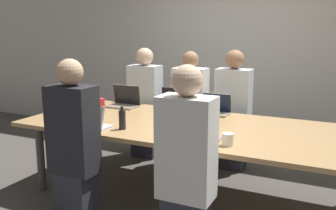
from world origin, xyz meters
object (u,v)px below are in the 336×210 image
object	(u,v)px
person_near_left	(74,145)
person_far_center	(233,112)
bottle_near_left	(122,119)
person_far_left	(145,105)
laptop_far_center	(216,108)
cup_far_left	(101,102)
bottle_near_midright	(178,123)
laptop_far_left	(125,101)
person_near_midright	(186,166)
cup_near_midright	(228,139)
stapler	(204,128)
laptop_near_midright	(199,132)
person_far_midleft	(190,111)
laptop_near_left	(92,122)
laptop_far_midleft	(174,104)

from	to	relation	value
person_near_left	person_far_center	bearing A→B (deg)	-115.29
bottle_near_left	person_far_left	bearing A→B (deg)	110.51
laptop_far_center	cup_far_left	xyz separation A→B (m)	(-1.37, -0.18, -0.02)
person_far_center	person_far_left	size ratio (longest dim) A/B	1.00
person_near_left	bottle_near_midright	xyz separation A→B (m)	(0.74, 0.50, 0.16)
person_near_left	laptop_far_left	world-z (taller)	person_near_left
person_near_midright	cup_near_midright	xyz separation A→B (m)	(0.18, 0.42, 0.11)
person_far_left	bottle_near_midright	bearing A→B (deg)	-50.77
cup_far_left	stapler	size ratio (longest dim) A/B	0.59
person_far_center	laptop_near_midright	xyz separation A→B (m)	(0.12, -1.44, 0.13)
laptop_far_left	person_far_midleft	bearing A→B (deg)	30.85
laptop_far_center	person_near_left	world-z (taller)	person_near_left
person_near_left	bottle_near_midright	distance (m)	0.91
person_far_center	laptop_far_center	bearing A→B (deg)	-100.12
person_far_center	bottle_near_left	size ratio (longest dim) A/B	6.66
laptop_near_left	bottle_near_left	distance (m)	0.29
person_far_center	laptop_far_midleft	xyz separation A→B (m)	(-0.55, -0.46, 0.13)
person_near_left	person_far_midleft	world-z (taller)	person_near_left
laptop_far_midleft	person_far_left	xyz separation A→B (m)	(-0.59, 0.39, -0.13)
person_far_center	laptop_near_midright	distance (m)	1.46
laptop_near_left	stapler	bearing A→B (deg)	-159.20
laptop_near_left	person_near_left	size ratio (longest dim) A/B	0.22
cup_near_midright	person_far_midleft	bearing A→B (deg)	123.25
laptop_near_left	person_near_left	bearing A→B (deg)	98.95
bottle_near_midright	stapler	distance (m)	0.27
laptop_far_center	person_far_center	bearing A→B (deg)	79.88
laptop_far_center	person_far_left	size ratio (longest dim) A/B	0.22
cup_near_midright	person_far_left	distance (m)	2.04
person_near_midright	person_far_left	bearing A→B (deg)	-53.38
laptop_far_left	person_far_left	distance (m)	0.46
bottle_near_left	laptop_far_midleft	xyz separation A→B (m)	(0.10, 0.93, -0.02)
stapler	person_far_midleft	bearing A→B (deg)	108.23
laptop_far_center	person_far_center	distance (m)	0.45
laptop_far_center	laptop_near_midright	distance (m)	1.04
laptop_near_left	bottle_near_midright	bearing A→B (deg)	-167.85
laptop_near_left	laptop_far_left	bearing A→B (deg)	-75.42
cup_far_left	stapler	bearing A→B (deg)	-19.25
laptop_far_center	cup_far_left	bearing A→B (deg)	-172.52
person_far_midleft	cup_near_midright	distance (m)	1.59
bottle_near_left	person_far_midleft	bearing A→B (deg)	83.28
laptop_near_left	bottle_near_left	world-z (taller)	laptop_near_left
laptop_far_midleft	laptop_far_center	bearing A→B (deg)	4.26
laptop_far_center	laptop_far_left	xyz separation A→B (m)	(-1.09, -0.09, 0.01)
laptop_far_center	laptop_far_midleft	distance (m)	0.47
laptop_far_center	laptop_near_midright	xyz separation A→B (m)	(0.20, -1.02, 0.01)
laptop_near_midright	laptop_far_midleft	bearing A→B (deg)	-55.78
laptop_near_midright	cup_near_midright	distance (m)	0.25
person_near_midright	laptop_far_left	distance (m)	1.91
person_far_midleft	bottle_near_midright	distance (m)	1.27
person_far_midleft	cup_far_left	size ratio (longest dim) A/B	15.20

